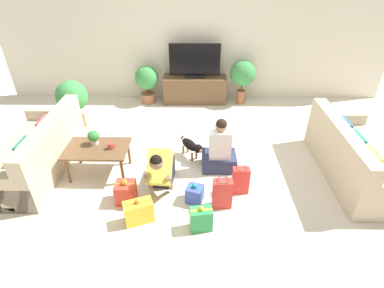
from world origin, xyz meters
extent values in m
plane|color=beige|center=(0.00, 0.00, 0.00)|extent=(16.00, 16.00, 0.00)
cube|color=silver|center=(0.00, 2.63, 1.30)|extent=(8.40, 0.06, 2.60)
cube|color=#C6B293|center=(-2.45, -0.19, 0.20)|extent=(0.91, 1.96, 0.40)
cube|color=#C6B293|center=(-2.09, -0.19, 0.61)|extent=(0.20, 1.96, 0.42)
cube|color=#C6B293|center=(-2.45, 0.72, 0.29)|extent=(0.91, 0.16, 0.58)
cube|color=#C6B293|center=(-2.45, -1.09, 0.29)|extent=(0.91, 0.16, 0.58)
cube|color=#E5566B|center=(-2.29, 0.14, 0.55)|extent=(0.18, 0.34, 0.32)
cube|color=#288E6B|center=(-2.29, -0.51, 0.55)|extent=(0.18, 0.34, 0.32)
cube|color=#C6B293|center=(2.45, -0.26, 0.20)|extent=(0.91, 1.96, 0.40)
cube|color=#C6B293|center=(2.09, -0.26, 0.61)|extent=(0.20, 1.96, 0.42)
cube|color=#C6B293|center=(2.45, 0.64, 0.29)|extent=(0.91, 0.16, 0.58)
cube|color=#EACC4C|center=(2.29, -0.70, 0.55)|extent=(0.18, 0.34, 0.32)
cube|color=#288E6B|center=(2.29, -0.26, 0.55)|extent=(0.18, 0.34, 0.32)
cube|color=#3366AD|center=(2.29, 0.17, 0.55)|extent=(0.18, 0.34, 0.32)
cube|color=brown|center=(-1.41, -0.28, 0.44)|extent=(0.92, 0.61, 0.03)
cylinder|color=brown|center=(-1.81, -0.52, 0.21)|extent=(0.04, 0.04, 0.42)
cylinder|color=brown|center=(-1.02, -0.52, 0.21)|extent=(0.04, 0.04, 0.42)
cylinder|color=brown|center=(-1.81, -0.03, 0.21)|extent=(0.04, 0.04, 0.42)
cylinder|color=brown|center=(-1.02, -0.03, 0.21)|extent=(0.04, 0.04, 0.42)
cube|color=brown|center=(0.00, 2.34, 0.29)|extent=(1.37, 0.44, 0.57)
cube|color=black|center=(0.00, 2.34, 0.60)|extent=(0.38, 0.20, 0.05)
cube|color=black|center=(0.00, 2.34, 0.96)|extent=(1.08, 0.03, 0.67)
cylinder|color=#A36042|center=(-2.25, 1.15, 0.11)|extent=(0.30, 0.30, 0.22)
cylinder|color=brown|center=(-2.25, 1.15, 0.31)|extent=(0.05, 0.05, 0.17)
sphere|color=#3D8E47|center=(-2.25, 1.15, 0.64)|extent=(0.58, 0.58, 0.58)
cylinder|color=#A36042|center=(-1.04, 2.29, 0.10)|extent=(0.32, 0.32, 0.21)
cylinder|color=brown|center=(-1.04, 2.29, 0.28)|extent=(0.06, 0.06, 0.15)
sphere|color=#3D8E47|center=(-1.04, 2.29, 0.58)|extent=(0.51, 0.51, 0.51)
cylinder|color=#A36042|center=(1.03, 2.29, 0.14)|extent=(0.20, 0.20, 0.29)
cylinder|color=brown|center=(1.03, 2.29, 0.37)|extent=(0.04, 0.04, 0.16)
sphere|color=#3D8E47|center=(1.03, 2.29, 0.68)|extent=(0.55, 0.55, 0.55)
cube|color=#23232D|center=(-0.43, -0.42, 0.14)|extent=(0.31, 0.46, 0.28)
cube|color=gold|center=(-0.45, -0.70, 0.43)|extent=(0.35, 0.51, 0.46)
sphere|color=#8E6647|center=(-0.46, -0.88, 0.64)|extent=(0.18, 0.18, 0.18)
sphere|color=black|center=(-0.46, -0.88, 0.67)|extent=(0.16, 0.16, 0.16)
cylinder|color=#8E6647|center=(-0.60, -0.79, 0.25)|extent=(0.07, 0.27, 0.40)
cylinder|color=#8E6647|center=(-0.31, -0.81, 0.25)|extent=(0.07, 0.27, 0.40)
cube|color=#283351|center=(0.40, -0.12, 0.12)|extent=(0.52, 0.41, 0.24)
cube|color=white|center=(0.40, -0.18, 0.47)|extent=(0.32, 0.20, 0.46)
sphere|color=tan|center=(0.40, -0.17, 0.78)|extent=(0.18, 0.18, 0.18)
sphere|color=black|center=(0.40, -0.18, 0.81)|extent=(0.16, 0.16, 0.16)
cylinder|color=tan|center=(0.53, 0.03, 0.40)|extent=(0.06, 0.26, 0.06)
cylinder|color=tan|center=(0.27, 0.03, 0.40)|extent=(0.06, 0.26, 0.06)
ellipsoid|color=black|center=(-0.06, 0.17, 0.23)|extent=(0.35, 0.39, 0.16)
sphere|color=black|center=(0.08, 0.00, 0.27)|extent=(0.14, 0.14, 0.14)
sphere|color=olive|center=(0.11, -0.05, 0.26)|extent=(0.06, 0.06, 0.06)
cylinder|color=black|center=(-0.19, 0.34, 0.26)|extent=(0.08, 0.09, 0.10)
cylinder|color=olive|center=(-0.02, 0.05, 0.07)|extent=(0.04, 0.04, 0.15)
cylinder|color=olive|center=(0.05, 0.11, 0.07)|extent=(0.04, 0.04, 0.15)
cylinder|color=olive|center=(-0.17, 0.24, 0.07)|extent=(0.04, 0.04, 0.15)
cylinder|color=olive|center=(-0.10, 0.30, 0.07)|extent=(0.04, 0.04, 0.15)
cube|color=yellow|center=(-0.66, -1.25, 0.15)|extent=(0.40, 0.29, 0.30)
cube|color=orange|center=(-0.66, -1.25, 0.15)|extent=(0.35, 0.16, 0.30)
sphere|color=orange|center=(-0.66, -1.25, 0.33)|extent=(0.06, 0.06, 0.06)
cube|color=#3D51BC|center=(0.03, -0.88, 0.12)|extent=(0.26, 0.26, 0.24)
cube|color=teal|center=(0.03, -0.88, 0.12)|extent=(0.21, 0.09, 0.24)
sphere|color=teal|center=(0.03, -0.88, 0.26)|extent=(0.07, 0.07, 0.07)
cube|color=#2D934C|center=(0.11, -1.36, 0.15)|extent=(0.29, 0.20, 0.31)
cube|color=yellow|center=(0.11, -1.36, 0.15)|extent=(0.27, 0.07, 0.31)
sphere|color=yellow|center=(0.11, -1.36, 0.33)|extent=(0.06, 0.06, 0.06)
cube|color=red|center=(-0.90, -0.89, 0.15)|extent=(0.26, 0.25, 0.30)
cube|color=orange|center=(-0.90, -0.89, 0.15)|extent=(0.26, 0.03, 0.30)
sphere|color=orange|center=(-0.90, -0.89, 0.32)|extent=(0.09, 0.09, 0.09)
cube|color=red|center=(0.66, -0.68, 0.20)|extent=(0.24, 0.14, 0.40)
torus|color=#4C3823|center=(0.66, -0.68, 0.42)|extent=(0.15, 0.15, 0.01)
cube|color=red|center=(0.39, -0.97, 0.21)|extent=(0.26, 0.15, 0.43)
torus|color=#4C3823|center=(0.39, -0.97, 0.45)|extent=(0.17, 0.17, 0.01)
cylinder|color=#B23D38|center=(-1.20, -0.29, 0.50)|extent=(0.08, 0.08, 0.09)
torus|color=#B23D38|center=(-1.15, -0.29, 0.50)|extent=(0.06, 0.01, 0.06)
cylinder|color=beige|center=(-1.47, -0.17, 0.49)|extent=(0.11, 0.11, 0.07)
sphere|color=#337F3D|center=(-1.47, -0.17, 0.59)|extent=(0.17, 0.17, 0.17)
camera|label=1|loc=(0.04, -3.90, 2.88)|focal=28.00mm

